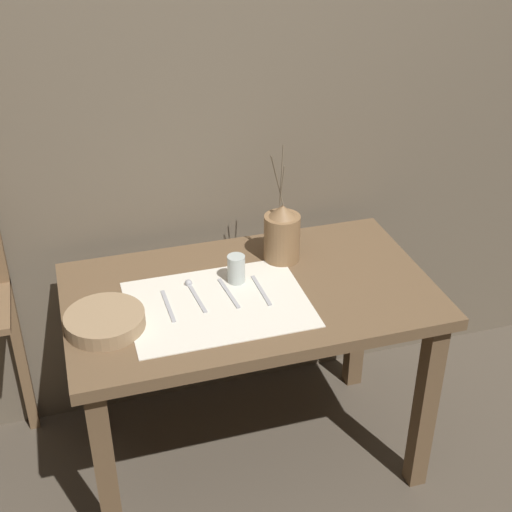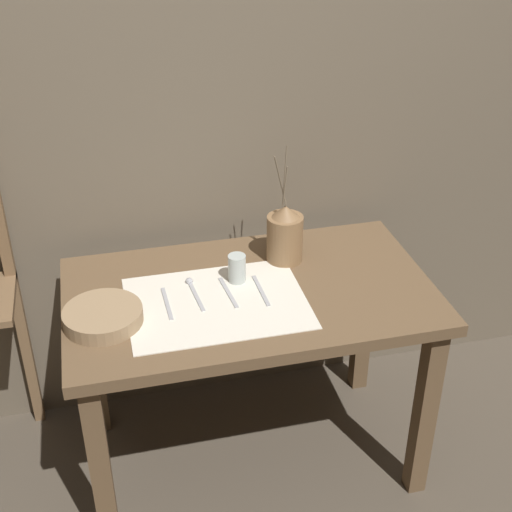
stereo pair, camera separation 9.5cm
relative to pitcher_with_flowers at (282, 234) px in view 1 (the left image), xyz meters
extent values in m
plane|color=brown|center=(-0.16, -0.15, -0.81)|extent=(12.00, 12.00, 0.00)
cube|color=#6B5E4C|center=(-0.16, 0.29, 0.39)|extent=(7.00, 0.06, 2.40)
cube|color=brown|center=(-0.16, -0.15, -0.11)|extent=(1.15, 0.67, 0.04)
cube|color=brown|center=(-0.67, -0.43, -0.47)|extent=(0.06, 0.06, 0.68)
cube|color=brown|center=(0.36, -0.43, -0.47)|extent=(0.06, 0.06, 0.68)
cube|color=brown|center=(-0.67, 0.12, -0.47)|extent=(0.06, 0.06, 0.68)
cube|color=brown|center=(0.36, 0.12, -0.47)|extent=(0.06, 0.06, 0.68)
cube|color=brown|center=(-0.90, 0.22, -0.22)|extent=(0.04, 0.04, 1.18)
cube|color=silver|center=(-0.27, -0.20, -0.09)|extent=(0.54, 0.40, 0.00)
cylinder|color=olive|center=(0.00, 0.00, -0.01)|extent=(0.12, 0.12, 0.16)
cone|color=olive|center=(0.00, 0.00, 0.09)|extent=(0.09, 0.09, 0.04)
cylinder|color=brown|center=(0.00, 0.01, 0.21)|extent=(0.01, 0.01, 0.20)
cylinder|color=brown|center=(-0.01, 0.00, 0.18)|extent=(0.01, 0.01, 0.14)
cylinder|color=brown|center=(-0.02, 0.01, 0.19)|extent=(0.04, 0.04, 0.16)
cylinder|color=brown|center=(-0.02, 0.01, 0.19)|extent=(0.05, 0.01, 0.17)
cylinder|color=#9E7F5B|center=(-0.61, -0.22, -0.07)|extent=(0.23, 0.23, 0.05)
cylinder|color=#B7C1BC|center=(-0.18, -0.10, -0.04)|extent=(0.06, 0.06, 0.09)
cube|color=#A8A8AD|center=(-0.42, -0.17, -0.09)|extent=(0.02, 0.17, 0.00)
cube|color=#A8A8AD|center=(-0.32, -0.16, -0.09)|extent=(0.03, 0.17, 0.00)
sphere|color=#A8A8AD|center=(-0.33, -0.07, -0.09)|extent=(0.02, 0.02, 0.02)
cube|color=#A8A8AD|center=(-0.22, -0.16, -0.09)|extent=(0.03, 0.17, 0.00)
cube|color=#A8A8AD|center=(-0.12, -0.17, -0.09)|extent=(0.02, 0.17, 0.00)
camera|label=1|loc=(-0.67, -1.94, 1.14)|focal=50.00mm
camera|label=2|loc=(-0.58, -1.96, 1.14)|focal=50.00mm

